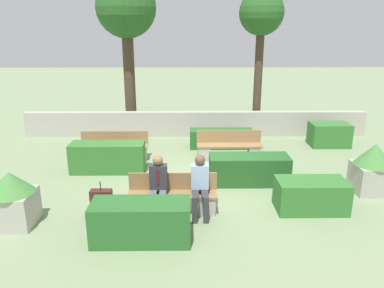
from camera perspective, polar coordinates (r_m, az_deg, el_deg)
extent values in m
plane|color=gray|center=(10.04, 1.15, -5.76)|extent=(60.00, 60.00, 0.00)
cube|color=#ADA89E|center=(14.13, 0.58, 3.09)|extent=(12.76, 0.30, 0.93)
cube|color=#937047|center=(8.26, -2.97, -7.77)|extent=(1.96, 0.44, 0.05)
cube|color=#937047|center=(8.39, -2.93, -5.67)|extent=(1.96, 0.04, 0.40)
cube|color=#ADA89E|center=(8.43, -8.13, -9.15)|extent=(0.36, 0.40, 0.41)
cube|color=#ADA89E|center=(8.37, 2.27, -9.17)|extent=(0.36, 0.40, 0.41)
cube|color=#937047|center=(11.75, -11.84, -0.39)|extent=(2.09, 0.44, 0.05)
cube|color=#937047|center=(11.92, -11.69, 1.00)|extent=(2.09, 0.04, 0.40)
cube|color=#ADA89E|center=(12.01, -15.59, -1.45)|extent=(0.36, 0.40, 0.41)
cube|color=#ADA89E|center=(11.69, -7.85, -1.45)|extent=(0.36, 0.40, 0.41)
cube|color=#937047|center=(11.67, 5.72, -0.23)|extent=(2.02, 0.44, 0.05)
cube|color=#937047|center=(11.83, 5.62, 1.16)|extent=(2.02, 0.04, 0.40)
cube|color=#ADA89E|center=(11.68, 1.87, -1.32)|extent=(0.36, 0.40, 0.41)
cube|color=#ADA89E|center=(11.85, 9.44, -1.27)|extent=(0.36, 0.40, 0.41)
cube|color=#515B70|center=(8.06, -5.93, -7.81)|extent=(0.14, 0.46, 0.13)
cube|color=#515B70|center=(8.05, -4.49, -7.82)|extent=(0.14, 0.46, 0.13)
cube|color=#515B70|center=(7.96, -6.16, -10.01)|extent=(0.11, 0.11, 0.59)
cube|color=#515B70|center=(7.94, -4.41, -10.02)|extent=(0.11, 0.11, 0.59)
cube|color=#333338|center=(8.14, -5.15, -4.96)|extent=(0.38, 0.22, 0.54)
sphere|color=#936B4C|center=(7.98, -5.23, -2.48)|extent=(0.22, 0.22, 0.22)
cube|color=maroon|center=(8.02, -5.21, -5.14)|extent=(0.06, 0.01, 0.35)
cube|color=#333338|center=(8.03, 0.52, -7.81)|extent=(0.14, 0.46, 0.13)
cube|color=#333338|center=(8.04, 1.96, -7.80)|extent=(0.14, 0.46, 0.13)
cube|color=#333338|center=(7.93, 0.41, -10.03)|extent=(0.11, 0.11, 0.59)
cube|color=#333338|center=(7.93, 2.17, -10.01)|extent=(0.11, 0.11, 0.59)
cube|color=#9EBCE0|center=(8.12, 1.20, -4.95)|extent=(0.38, 0.22, 0.54)
sphere|color=brown|center=(7.96, 1.22, -2.45)|extent=(0.23, 0.23, 0.23)
cube|color=#33702D|center=(13.77, 20.18, 1.35)|extent=(1.32, 0.82, 0.80)
cube|color=#286028|center=(7.34, -7.78, -11.66)|extent=(1.88, 0.74, 0.80)
cube|color=#286028|center=(12.82, 4.47, 0.85)|extent=(2.14, 0.63, 0.62)
cube|color=#235623|center=(9.94, 8.66, -3.87)|extent=(2.07, 0.75, 0.75)
cube|color=#33702D|center=(8.84, 17.68, -7.46)|extent=(1.54, 0.80, 0.71)
cube|color=#33702D|center=(10.87, -12.70, -2.00)|extent=(2.07, 0.69, 0.84)
cube|color=#ADA89E|center=(8.66, -25.53, -8.89)|extent=(0.83, 0.83, 0.72)
cone|color=#47843D|center=(8.44, -26.04, -5.31)|extent=(0.95, 0.95, 0.45)
cube|color=#ADA89E|center=(10.35, 25.63, -4.71)|extent=(0.86, 0.86, 0.71)
cone|color=#47843D|center=(10.15, 26.08, -1.44)|extent=(0.95, 0.95, 0.54)
cube|color=#471E19|center=(8.43, -13.60, -8.74)|extent=(0.46, 0.21, 0.60)
cylinder|color=#333338|center=(8.27, -13.79, -6.23)|extent=(0.02, 0.02, 0.20)
cylinder|color=#473828|center=(15.22, -9.51, 9.85)|extent=(0.44, 0.44, 4.04)
sphere|color=#285B23|center=(15.12, -10.03, 19.83)|extent=(2.27, 2.27, 2.27)
cylinder|color=#473828|center=(14.69, 10.01, 9.50)|extent=(0.31, 0.31, 4.01)
sphere|color=#285B23|center=(14.57, 10.54, 19.10)|extent=(1.64, 1.64, 1.64)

